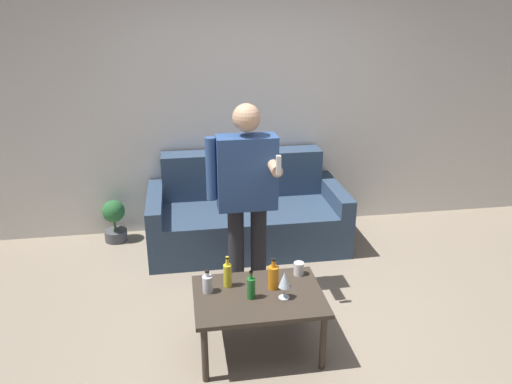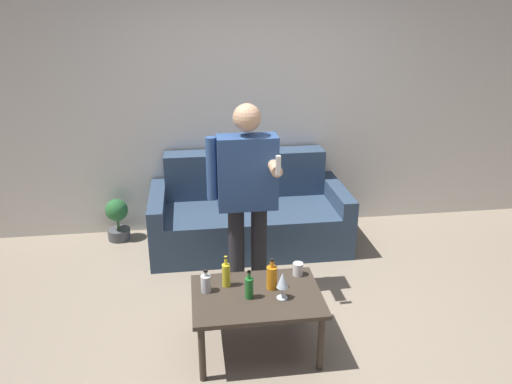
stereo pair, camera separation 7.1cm
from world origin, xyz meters
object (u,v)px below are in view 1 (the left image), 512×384
coffee_table (259,301)px  couch (246,214)px  person_standing_front (246,189)px  bottle_orange (228,275)px

coffee_table → couch: bearing=85.0°
coffee_table → person_standing_front: 0.90m
coffee_table → bottle_orange: (-0.19, 0.14, 0.14)m
bottle_orange → person_standing_front: (0.21, 0.59, 0.38)m
couch → coffee_table: 1.65m
couch → coffee_table: bearing=-95.0°
couch → bottle_orange: couch is taller
coffee_table → bottle_orange: bearing=144.7°
couch → person_standing_front: size_ratio=1.19×
coffee_table → person_standing_front: (0.02, 0.73, 0.52)m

